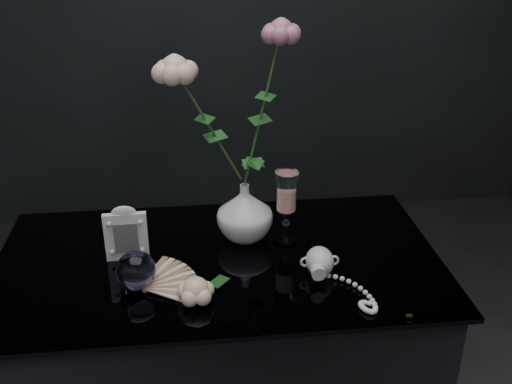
{
  "coord_description": "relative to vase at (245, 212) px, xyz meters",
  "views": [
    {
      "loc": [
        -0.05,
        -1.16,
        1.52
      ],
      "look_at": [
        0.09,
        0.08,
        0.92
      ],
      "focal_mm": 42.0,
      "sensor_mm": 36.0,
      "label": 1
    }
  ],
  "objects": [
    {
      "name": "paper_fan",
      "position": [
        -0.24,
        -0.21,
        -0.06
      ],
      "size": [
        0.25,
        0.2,
        0.02
      ],
      "primitive_type": null,
      "rotation": [
        0.0,
        0.0,
        -0.1
      ],
      "color": "beige",
      "rests_on": "table"
    },
    {
      "name": "loose_rose",
      "position": [
        -0.13,
        -0.26,
        -0.04
      ],
      "size": [
        0.18,
        0.21,
        0.06
      ],
      "primitive_type": null,
      "rotation": [
        0.0,
        0.0,
        0.34
      ],
      "color": "#FFCDA4",
      "rests_on": "table"
    },
    {
      "name": "roses",
      "position": [
        -0.03,
        -0.01,
        0.27
      ],
      "size": [
        0.31,
        0.12,
        0.44
      ],
      "color": "#FFBFA8",
      "rests_on": "vase"
    },
    {
      "name": "wine_glass",
      "position": [
        0.1,
        -0.03,
        0.02
      ],
      "size": [
        0.06,
        0.06,
        0.19
      ],
      "primitive_type": null,
      "rotation": [
        0.0,
        0.0,
        0.03
      ],
      "color": "white",
      "rests_on": "table"
    },
    {
      "name": "paperweight",
      "position": [
        -0.26,
        -0.19,
        -0.03
      ],
      "size": [
        0.09,
        0.09,
        0.09
      ],
      "primitive_type": null,
      "rotation": [
        0.0,
        0.0,
        0.01
      ],
      "color": "#8B6EB3",
      "rests_on": "table"
    },
    {
      "name": "vase",
      "position": [
        0.0,
        0.0,
        0.0
      ],
      "size": [
        0.15,
        0.15,
        0.15
      ],
      "primitive_type": "imported",
      "rotation": [
        0.0,
        0.0,
        -0.09
      ],
      "color": "white",
      "rests_on": "table"
    },
    {
      "name": "picture_frame",
      "position": [
        -0.29,
        -0.07,
        -0.0
      ],
      "size": [
        0.11,
        0.08,
        0.14
      ],
      "primitive_type": null,
      "rotation": [
        0.0,
        0.0,
        0.03
      ],
      "color": "white",
      "rests_on": "table"
    },
    {
      "name": "table",
      "position": [
        -0.07,
        -0.1,
        -0.45
      ],
      "size": [
        1.05,
        0.58,
        0.76
      ],
      "color": "black",
      "rests_on": "ground"
    },
    {
      "name": "pearl_jar",
      "position": [
        0.15,
        -0.18,
        -0.04
      ],
      "size": [
        0.23,
        0.24,
        0.07
      ],
      "primitive_type": null,
      "rotation": [
        0.0,
        0.0,
        -0.02
      ],
      "color": "silver",
      "rests_on": "table"
    }
  ]
}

